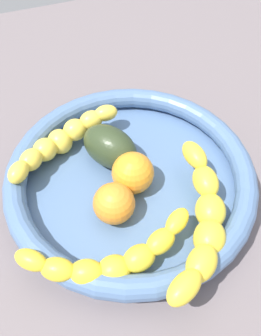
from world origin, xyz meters
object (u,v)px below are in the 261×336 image
banana_draped_left (111,259)px  banana_arching_top (204,220)px  fruit_bowl (130,178)px  banana_draped_right (62,140)px  orange_front (130,174)px  orange_mid_left (114,203)px  avocado_dark (110,147)px

banana_draped_left → banana_arching_top: banana_arching_top is taller
banana_arching_top → fruit_bowl: bearing=116.3°
fruit_bowl → banana_draped_right: bearing=131.5°
banana_draped_left → orange_front: (6.45, 10.77, 0.36)cm
banana_draped_right → orange_mid_left: bearing=-74.5°
banana_draped_right → orange_mid_left: orange_mid_left is taller
banana_draped_right → orange_mid_left: (3.72, -13.41, -0.05)cm
banana_arching_top → avocado_dark: (-6.97, 16.06, -0.51)cm
banana_draped_left → avocado_dark: bearing=71.9°
avocado_dark → banana_draped_left: bearing=-108.1°
banana_arching_top → orange_mid_left: (-9.61, 6.62, -0.63)cm
fruit_bowl → orange_front: (-0.39, -0.92, 2.40)cm
banana_arching_top → avocado_dark: same height
banana_draped_right → orange_front: (7.39, -9.72, 0.13)cm
banana_arching_top → orange_mid_left: bearing=145.4°
banana_arching_top → orange_front: (-5.93, 10.31, -0.45)cm
fruit_bowl → orange_mid_left: orange_mid_left is taller
banana_arching_top → avocado_dark: 17.51cm
banana_draped_right → fruit_bowl: bearing=-48.5°
orange_front → banana_draped_right: bearing=127.3°
banana_draped_left → orange_front: size_ratio=3.78×
banana_draped_left → banana_draped_right: size_ratio=1.17×
banana_arching_top → banana_draped_left: bearing=-177.9°
avocado_dark → fruit_bowl: bearing=-73.4°
fruit_bowl → banana_draped_left: bearing=-120.3°
banana_draped_right → banana_arching_top: size_ratio=0.92×
banana_draped_right → avocado_dark: avocado_dark is taller
banana_arching_top → banana_draped_right: bearing=123.6°
fruit_bowl → banana_arching_top: 12.84cm
fruit_bowl → orange_mid_left: bearing=-131.4°
fruit_bowl → banana_arching_top: (5.54, -11.23, 2.84)cm
fruit_bowl → banana_draped_right: size_ratio=1.87×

